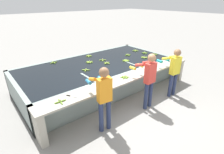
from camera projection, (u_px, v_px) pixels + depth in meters
name	position (u px, v px, depth m)	size (l,w,h in m)	color
ground_plane	(133.00, 105.00, 5.25)	(80.00, 80.00, 0.00)	gray
wash_tank	(98.00, 74.00, 6.34)	(5.44, 2.67, 0.84)	gray
work_ledge	(128.00, 84.00, 5.16)	(5.44, 0.45, 0.84)	#A8A393
worker_0	(104.00, 94.00, 3.92)	(0.47, 0.73, 1.62)	navy
worker_1	(149.00, 77.00, 4.79)	(0.41, 0.71, 1.63)	navy
worker_2	(174.00, 69.00, 5.44)	(0.46, 0.72, 1.57)	navy
banana_bunch_floating_0	(103.00, 60.00, 6.46)	(0.25, 0.25, 0.08)	#8CB738
banana_bunch_floating_1	(144.00, 57.00, 6.75)	(0.28, 0.28, 0.08)	#9EC642
banana_bunch_floating_2	(145.00, 53.00, 7.31)	(0.28, 0.27, 0.08)	#75A333
banana_bunch_floating_3	(126.00, 61.00, 6.40)	(0.28, 0.28, 0.08)	#8CB738
banana_bunch_floating_4	(54.00, 62.00, 6.20)	(0.28, 0.28, 0.08)	#7FAD33
banana_bunch_floating_5	(86.00, 70.00, 5.55)	(0.23, 0.23, 0.08)	#8CB738
banana_bunch_floating_6	(107.00, 63.00, 6.15)	(0.28, 0.28, 0.08)	#93BC3D
banana_bunch_floating_7	(89.00, 62.00, 6.25)	(0.28, 0.28, 0.08)	#93BC3D
banana_bunch_floating_8	(128.00, 55.00, 7.03)	(0.28, 0.28, 0.08)	#75A333
banana_bunch_floating_9	(89.00, 56.00, 6.91)	(0.28, 0.27, 0.08)	#93BC3D
banana_bunch_floating_10	(135.00, 51.00, 7.63)	(0.27, 0.27, 0.08)	#8CB738
banana_bunch_floating_11	(155.00, 54.00, 7.13)	(0.27, 0.27, 0.08)	#75A333
banana_bunch_ledge_0	(125.00, 77.00, 5.03)	(0.27, 0.28, 0.08)	#75A333
banana_bunch_ledge_1	(60.00, 101.00, 3.84)	(0.28, 0.28, 0.08)	#75A333
knife_0	(169.00, 61.00, 6.39)	(0.28, 0.25, 0.02)	silver
knife_1	(71.00, 96.00, 4.08)	(0.21, 0.31, 0.02)	silver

